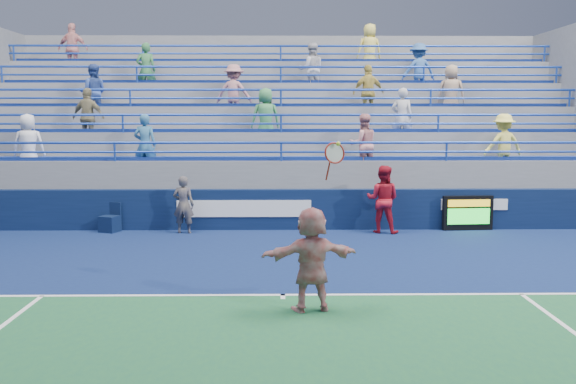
{
  "coord_description": "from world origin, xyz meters",
  "views": [
    {
      "loc": [
        -0.06,
        -10.67,
        3.05
      ],
      "look_at": [
        0.12,
        2.5,
        1.5
      ],
      "focal_mm": 40.0,
      "sensor_mm": 36.0,
      "label": 1
    }
  ],
  "objects_px": {
    "serve_speed_board": "(468,213)",
    "line_judge": "(184,205)",
    "ball_girl": "(383,199)",
    "tennis_player": "(311,259)",
    "judge_chair": "(110,223)"
  },
  "relations": [
    {
      "from": "tennis_player",
      "to": "judge_chair",
      "type": "bearing_deg",
      "value": 125.48
    },
    {
      "from": "line_judge",
      "to": "tennis_player",
      "type": "bearing_deg",
      "value": 120.97
    },
    {
      "from": "tennis_player",
      "to": "line_judge",
      "type": "height_order",
      "value": "tennis_player"
    },
    {
      "from": "serve_speed_board",
      "to": "tennis_player",
      "type": "distance_m",
      "value": 8.47
    },
    {
      "from": "tennis_player",
      "to": "line_judge",
      "type": "bearing_deg",
      "value": 113.86
    },
    {
      "from": "tennis_player",
      "to": "ball_girl",
      "type": "distance_m",
      "value": 7.14
    },
    {
      "from": "serve_speed_board",
      "to": "line_judge",
      "type": "xyz_separation_m",
      "value": [
        -7.57,
        -0.34,
        0.29
      ]
    },
    {
      "from": "line_judge",
      "to": "ball_girl",
      "type": "bearing_deg",
      "value": -172.84
    },
    {
      "from": "tennis_player",
      "to": "ball_girl",
      "type": "relative_size",
      "value": 1.5
    },
    {
      "from": "serve_speed_board",
      "to": "tennis_player",
      "type": "relative_size",
      "value": 0.51
    },
    {
      "from": "serve_speed_board",
      "to": "line_judge",
      "type": "height_order",
      "value": "line_judge"
    },
    {
      "from": "serve_speed_board",
      "to": "ball_girl",
      "type": "height_order",
      "value": "ball_girl"
    },
    {
      "from": "serve_speed_board",
      "to": "line_judge",
      "type": "bearing_deg",
      "value": -177.46
    },
    {
      "from": "line_judge",
      "to": "serve_speed_board",
      "type": "bearing_deg",
      "value": -170.35
    },
    {
      "from": "tennis_player",
      "to": "ball_girl",
      "type": "height_order",
      "value": "tennis_player"
    }
  ]
}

